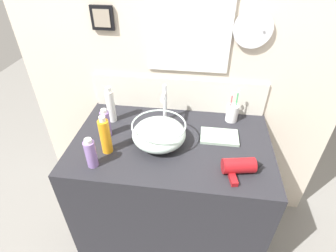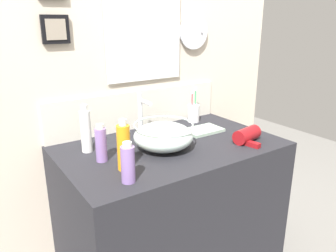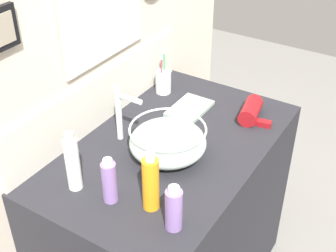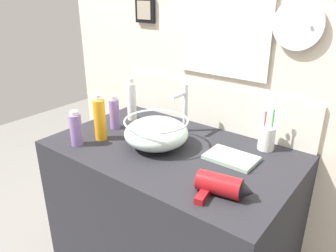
% 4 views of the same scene
% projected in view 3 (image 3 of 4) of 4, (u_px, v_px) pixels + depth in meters
% --- Properties ---
extents(vanity_counter, '(1.08, 0.66, 0.85)m').
position_uv_depth(vanity_counter, '(170.00, 224.00, 2.03)').
color(vanity_counter, '#232328').
rests_on(vanity_counter, ground).
extents(back_panel, '(1.95, 0.10, 2.44)m').
position_uv_depth(back_panel, '(89.00, 36.00, 1.75)').
color(back_panel, beige).
rests_on(back_panel, ground).
extents(glass_bowl_sink, '(0.28, 0.28, 0.13)m').
position_uv_depth(glass_bowl_sink, '(168.00, 142.00, 1.70)').
color(glass_bowl_sink, silver).
rests_on(glass_bowl_sink, vanity_counter).
extents(faucet, '(0.02, 0.12, 0.24)m').
position_uv_depth(faucet, '(121.00, 109.00, 1.75)').
color(faucet, silver).
rests_on(faucet, vanity_counter).
extents(hair_drier, '(0.20, 0.16, 0.07)m').
position_uv_depth(hair_drier, '(252.00, 109.00, 1.94)').
color(hair_drier, maroon).
rests_on(hair_drier, vanity_counter).
extents(toothbrush_cup, '(0.07, 0.07, 0.20)m').
position_uv_depth(toothbrush_cup, '(163.00, 81.00, 2.10)').
color(toothbrush_cup, white).
rests_on(toothbrush_cup, vanity_counter).
extents(spray_bottle, '(0.05, 0.05, 0.17)m').
position_uv_depth(spray_bottle, '(109.00, 181.00, 1.50)').
color(spray_bottle, '#8C6BB2').
rests_on(spray_bottle, vanity_counter).
extents(shampoo_bottle, '(0.05, 0.05, 0.21)m').
position_uv_depth(shampoo_bottle, '(151.00, 183.00, 1.46)').
color(shampoo_bottle, orange).
rests_on(shampoo_bottle, vanity_counter).
extents(lotion_bottle, '(0.05, 0.05, 0.22)m').
position_uv_depth(lotion_bottle, '(73.00, 163.00, 1.53)').
color(lotion_bottle, white).
rests_on(lotion_bottle, vanity_counter).
extents(soap_dispenser, '(0.05, 0.05, 0.16)m').
position_uv_depth(soap_dispenser, '(174.00, 209.00, 1.40)').
color(soap_dispenser, '#8C6BB2').
rests_on(soap_dispenser, vanity_counter).
extents(hand_towel, '(0.21, 0.14, 0.02)m').
position_uv_depth(hand_towel, '(190.00, 109.00, 2.00)').
color(hand_towel, '#99B29E').
rests_on(hand_towel, vanity_counter).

